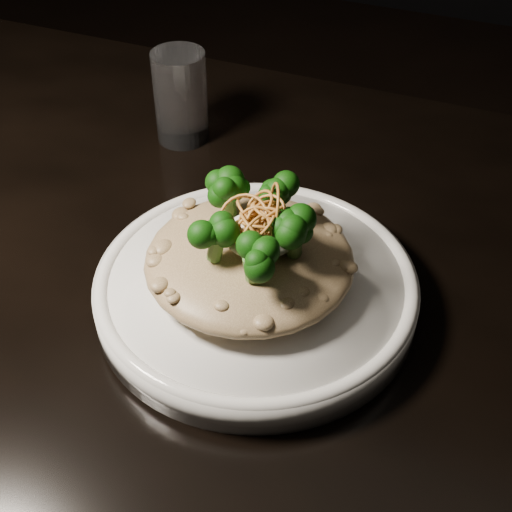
{
  "coord_description": "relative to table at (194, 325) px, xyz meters",
  "views": [
    {
      "loc": [
        0.25,
        -0.44,
        1.2
      ],
      "look_at": [
        0.08,
        -0.02,
        0.81
      ],
      "focal_mm": 50.0,
      "sensor_mm": 36.0,
      "label": 1
    }
  ],
  "objects": [
    {
      "name": "drinking_glass",
      "position": [
        -0.11,
        0.2,
        0.14
      ],
      "size": [
        0.07,
        0.07,
        0.11
      ],
      "primitive_type": "cylinder",
      "rotation": [
        0.0,
        0.0,
        -0.08
      ],
      "color": "white",
      "rests_on": "table"
    },
    {
      "name": "table",
      "position": [
        0.0,
        0.0,
        0.0
      ],
      "size": [
        1.1,
        0.8,
        0.75
      ],
      "color": "black",
      "rests_on": "ground"
    },
    {
      "name": "shallots",
      "position": [
        0.08,
        -0.02,
        0.19
      ],
      "size": [
        0.05,
        0.05,
        0.03
      ],
      "primitive_type": null,
      "color": "brown",
      "rests_on": "cheese"
    },
    {
      "name": "risotto",
      "position": [
        0.07,
        -0.02,
        0.13
      ],
      "size": [
        0.18,
        0.18,
        0.04
      ],
      "primitive_type": "ellipsoid",
      "color": "brown",
      "rests_on": "plate"
    },
    {
      "name": "cheese",
      "position": [
        0.08,
        -0.02,
        0.16
      ],
      "size": [
        0.06,
        0.06,
        0.02
      ],
      "primitive_type": "ellipsoid",
      "color": "white",
      "rests_on": "risotto"
    },
    {
      "name": "broccoli",
      "position": [
        0.08,
        -0.02,
        0.18
      ],
      "size": [
        0.13,
        0.13,
        0.05
      ],
      "primitive_type": null,
      "color": "black",
      "rests_on": "risotto"
    },
    {
      "name": "plate",
      "position": [
        0.08,
        -0.02,
        0.1
      ],
      "size": [
        0.28,
        0.28,
        0.03
      ],
      "primitive_type": "cylinder",
      "color": "white",
      "rests_on": "table"
    }
  ]
}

